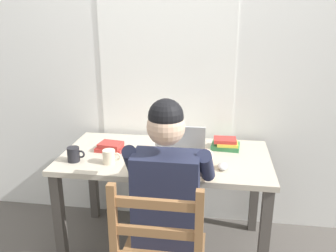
{
  "coord_description": "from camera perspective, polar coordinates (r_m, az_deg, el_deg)",
  "views": [
    {
      "loc": [
        0.33,
        -2.13,
        1.63
      ],
      "look_at": [
        0.03,
        -0.05,
        0.95
      ],
      "focal_mm": 37.36,
      "sensor_mm": 36.0,
      "label": 1
    }
  ],
  "objects": [
    {
      "name": "coffee_mug_dark",
      "position": [
        2.31,
        -15.11,
        -4.49
      ],
      "size": [
        0.12,
        0.08,
        0.09
      ],
      "color": "black",
      "rests_on": "desk"
    },
    {
      "name": "desk",
      "position": [
        2.38,
        -0.46,
        -6.88
      ],
      "size": [
        1.38,
        0.72,
        0.73
      ],
      "color": "#BCB29E",
      "rests_on": "ground"
    },
    {
      "name": "book_stack_side",
      "position": [
        2.43,
        -9.42,
        -3.38
      ],
      "size": [
        0.19,
        0.14,
        0.06
      ],
      "color": "#BC332D",
      "rests_on": "desk"
    },
    {
      "name": "laptop",
      "position": [
        2.21,
        1.65,
        -4.7
      ],
      "size": [
        0.33,
        0.31,
        0.22
      ],
      "color": "#ADAFB2",
      "rests_on": "desk"
    },
    {
      "name": "paper_pile_near_laptop",
      "position": [
        2.23,
        -4.23,
        -5.97
      ],
      "size": [
        0.25,
        0.24,
        0.0
      ],
      "primitive_type": "cube",
      "rotation": [
        0.0,
        0.0,
        0.28
      ],
      "color": "white",
      "rests_on": "desk"
    },
    {
      "name": "back_wall",
      "position": [
        2.62,
        0.98,
        10.71
      ],
      "size": [
        6.0,
        0.08,
        2.6
      ],
      "color": "silver",
      "rests_on": "ground"
    },
    {
      "name": "book_stack_main",
      "position": [
        2.47,
        9.4,
        -2.92
      ],
      "size": [
        0.2,
        0.16,
        0.08
      ],
      "color": "#38844C",
      "rests_on": "desk"
    },
    {
      "name": "coffee_mug_white",
      "position": [
        2.23,
        -9.54,
        -4.96
      ],
      "size": [
        0.12,
        0.08,
        0.09
      ],
      "color": "beige",
      "rests_on": "desk"
    },
    {
      "name": "seated_person",
      "position": [
        1.96,
        0.15,
        -10.87
      ],
      "size": [
        0.5,
        0.6,
        1.24
      ],
      "color": "#232842",
      "rests_on": "ground"
    },
    {
      "name": "paper_pile_back_corner",
      "position": [
        2.32,
        -1.51,
        -4.79
      ],
      "size": [
        0.2,
        0.2,
        0.01
      ],
      "primitive_type": "cube",
      "rotation": [
        0.0,
        0.0,
        0.03
      ],
      "color": "silver",
      "rests_on": "desk"
    },
    {
      "name": "computer_mouse",
      "position": [
        2.16,
        8.93,
        -6.5
      ],
      "size": [
        0.06,
        0.1,
        0.03
      ],
      "primitive_type": "ellipsoid",
      "color": "#ADAFB2",
      "rests_on": "desk"
    },
    {
      "name": "ground_plane",
      "position": [
        2.71,
        -0.42,
        -19.0
      ],
      "size": [
        8.0,
        8.0,
        0.0
      ],
      "primitive_type": "plane",
      "color": "#56514C"
    }
  ]
}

